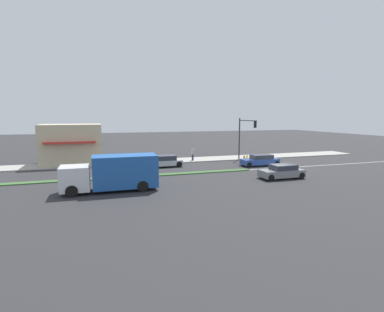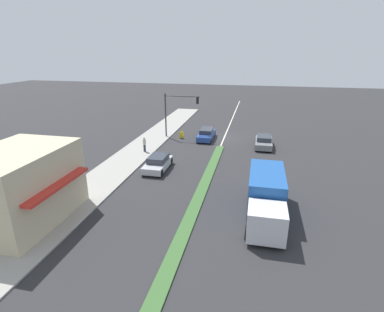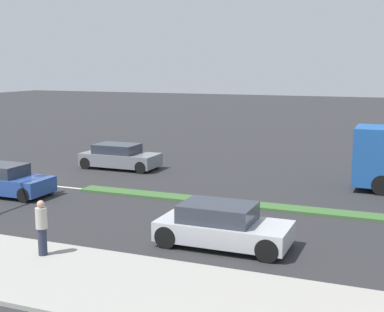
% 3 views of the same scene
% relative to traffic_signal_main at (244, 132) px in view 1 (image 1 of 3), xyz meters
% --- Properties ---
extents(ground_plane, '(160.00, 160.00, 0.00)m').
position_rel_traffic_signal_main_xyz_m(ground_plane, '(-6.12, 16.78, -3.90)').
color(ground_plane, '#2B2B2D').
extents(sidewalk_right, '(4.00, 73.00, 0.12)m').
position_rel_traffic_signal_main_xyz_m(sidewalk_right, '(2.88, 17.28, -3.84)').
color(sidewalk_right, '#9E9B93').
rests_on(sidewalk_right, ground).
extents(median_strip, '(0.90, 46.00, 0.10)m').
position_rel_traffic_signal_main_xyz_m(median_strip, '(-6.12, 25.78, -3.85)').
color(median_strip, '#3D6633').
rests_on(median_strip, ground).
extents(lane_marking_center, '(0.16, 60.00, 0.01)m').
position_rel_traffic_signal_main_xyz_m(lane_marking_center, '(-6.12, -1.22, -3.90)').
color(lane_marking_center, beige).
rests_on(lane_marking_center, ground).
extents(building_corner_store, '(5.85, 7.20, 4.87)m').
position_rel_traffic_signal_main_xyz_m(building_corner_store, '(4.67, 21.73, -1.34)').
color(building_corner_store, '#C6B793').
rests_on(building_corner_store, sidewalk_right).
extents(traffic_signal_main, '(4.59, 0.34, 5.60)m').
position_rel_traffic_signal_main_xyz_m(traffic_signal_main, '(0.00, 0.00, 0.00)').
color(traffic_signal_main, '#333338').
rests_on(traffic_signal_main, sidewalk_right).
extents(pedestrian, '(0.34, 0.34, 1.64)m').
position_rel_traffic_signal_main_xyz_m(pedestrian, '(1.93, 6.59, -2.92)').
color(pedestrian, '#282D42').
rests_on(pedestrian, sidewalk_right).
extents(warning_aframe_sign, '(0.45, 0.53, 0.84)m').
position_rel_traffic_signal_main_xyz_m(warning_aframe_sign, '(-0.66, 0.09, -3.47)').
color(warning_aframe_sign, yellow).
rests_on(warning_aframe_sign, ground).
extents(delivery_truck, '(2.44, 7.50, 2.87)m').
position_rel_traffic_signal_main_xyz_m(delivery_truck, '(-11.12, 17.53, -2.43)').
color(delivery_truck, silver).
rests_on(delivery_truck, ground).
extents(suv_grey, '(1.91, 4.23, 1.35)m').
position_rel_traffic_signal_main_xyz_m(suv_grey, '(-11.12, 1.70, -3.25)').
color(suv_grey, slate).
rests_on(suv_grey, ground).
extents(sedan_silver, '(1.92, 4.13, 1.35)m').
position_rel_traffic_signal_main_xyz_m(sedan_silver, '(-1.12, 11.08, -3.25)').
color(sedan_silver, '#B7BABF').
rests_on(sedan_silver, ground).
extents(coupe_blue, '(1.80, 4.59, 1.34)m').
position_rel_traffic_signal_main_xyz_m(coupe_blue, '(-3.92, -0.18, -3.26)').
color(coupe_blue, '#284793').
rests_on(coupe_blue, ground).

